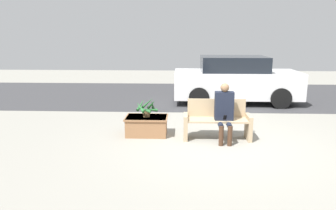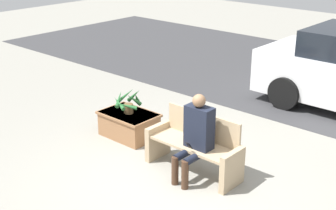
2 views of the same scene
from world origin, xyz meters
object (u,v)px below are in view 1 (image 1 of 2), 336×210
planter_box (147,125)px  potted_plant (146,108)px  person_seated (224,110)px  parked_car (235,80)px  bench (217,121)px

planter_box → potted_plant: bearing=-76.9°
potted_plant → person_seated: bearing=-11.1°
person_seated → potted_plant: bearing=168.9°
potted_plant → parked_car: size_ratio=0.13×
planter_box → parked_car: bearing=55.7°
person_seated → planter_box: person_seated is taller
parked_car → bench: bearing=-104.2°
bench → potted_plant: bearing=173.7°
planter_box → potted_plant: (0.00, -0.01, 0.42)m
bench → planter_box: size_ratio=1.53×
person_seated → potted_plant: 1.80m
person_seated → planter_box: (-1.77, 0.36, -0.47)m
bench → potted_plant: 1.65m
person_seated → parked_car: size_ratio=0.31×
person_seated → parked_car: 4.37m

